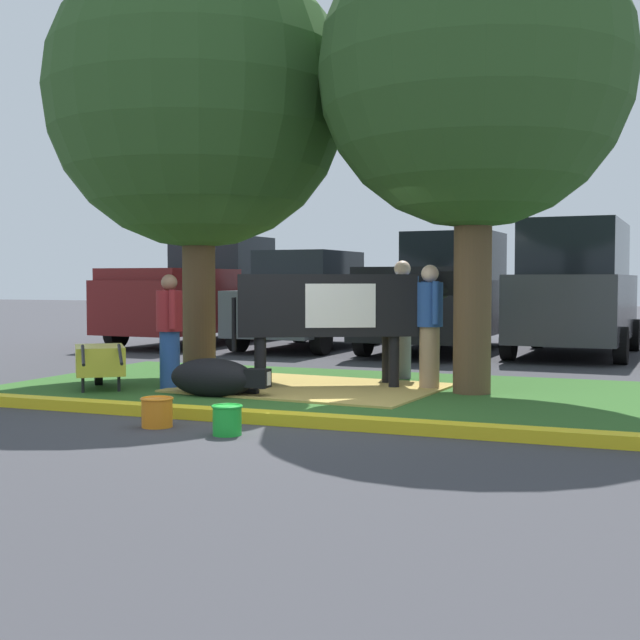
% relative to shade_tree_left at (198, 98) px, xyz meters
% --- Properties ---
extents(ground_plane, '(80.00, 80.00, 0.00)m').
position_rel_shade_tree_left_xyz_m(ground_plane, '(2.32, -2.38, -4.02)').
color(ground_plane, '#38383D').
extents(grass_island, '(8.15, 4.79, 0.02)m').
position_rel_shade_tree_left_xyz_m(grass_island, '(2.01, -0.59, -4.01)').
color(grass_island, '#2D5B23').
rests_on(grass_island, ground).
extents(curb_yellow, '(9.35, 0.24, 0.12)m').
position_rel_shade_tree_left_xyz_m(curb_yellow, '(2.01, -3.13, -3.96)').
color(curb_yellow, yellow).
rests_on(curb_yellow, ground).
extents(hay_bedding, '(3.40, 2.67, 0.04)m').
position_rel_shade_tree_left_xyz_m(hay_bedding, '(1.99, -0.58, -4.00)').
color(hay_bedding, tan).
rests_on(hay_bedding, ground).
extents(shade_tree_left, '(4.31, 4.31, 6.20)m').
position_rel_shade_tree_left_xyz_m(shade_tree_left, '(0.00, 0.00, 0.00)').
color(shade_tree_left, brown).
rests_on(shade_tree_left, ground).
extents(shade_tree_right, '(3.87, 3.87, 5.94)m').
position_rel_shade_tree_left_xyz_m(shade_tree_right, '(4.01, -0.24, -0.04)').
color(shade_tree_right, brown).
rests_on(shade_tree_right, ground).
extents(cow_holstein, '(2.92, 1.82, 1.55)m').
position_rel_shade_tree_left_xyz_m(cow_holstein, '(2.21, -0.33, -2.93)').
color(cow_holstein, black).
rests_on(cow_holstein, ground).
extents(calf_lying, '(1.31, 0.53, 0.48)m').
position_rel_shade_tree_left_xyz_m(calf_lying, '(1.16, -1.66, -3.79)').
color(calf_lying, black).
rests_on(calf_lying, ground).
extents(person_handler, '(0.51, 0.34, 1.71)m').
position_rel_shade_tree_left_xyz_m(person_handler, '(2.75, 0.99, -3.10)').
color(person_handler, slate).
rests_on(person_handler, ground).
extents(person_visitor_near, '(0.39, 0.42, 1.50)m').
position_rel_shade_tree_left_xyz_m(person_visitor_near, '(0.27, -1.25, -3.22)').
color(person_visitor_near, '#23478C').
rests_on(person_visitor_near, ground).
extents(person_visitor_far, '(0.34, 0.46, 1.63)m').
position_rel_shade_tree_left_xyz_m(person_visitor_far, '(3.43, -0.07, -3.15)').
color(person_visitor_far, '#9E7F5B').
rests_on(person_visitor_far, ground).
extents(wheelbarrow, '(1.27, 1.43, 0.63)m').
position_rel_shade_tree_left_xyz_m(wheelbarrow, '(-0.56, -1.61, -3.64)').
color(wheelbarrow, gold).
rests_on(wheelbarrow, ground).
extents(bucket_orange, '(0.32, 0.32, 0.29)m').
position_rel_shade_tree_left_xyz_m(bucket_orange, '(1.64, -3.71, -3.87)').
color(bucket_orange, orange).
rests_on(bucket_orange, ground).
extents(bucket_green, '(0.29, 0.29, 0.28)m').
position_rel_shade_tree_left_xyz_m(bucket_green, '(2.48, -3.85, -3.88)').
color(bucket_green, green).
rests_on(bucket_green, ground).
extents(pickup_truck_maroon, '(2.39, 5.48, 2.42)m').
position_rel_shade_tree_left_xyz_m(pickup_truck_maroon, '(-3.35, 6.11, -2.91)').
color(pickup_truck_maroon, maroon).
rests_on(pickup_truck_maroon, ground).
extents(hatchback_white, '(2.16, 4.47, 2.02)m').
position_rel_shade_tree_left_xyz_m(hatchback_white, '(-0.60, 5.68, -3.04)').
color(hatchback_white, '#4C5156').
rests_on(hatchback_white, ground).
extents(pickup_truck_black, '(2.39, 5.48, 2.42)m').
position_rel_shade_tree_left_xyz_m(pickup_truck_black, '(2.11, 6.14, -2.91)').
color(pickup_truck_black, black).
rests_on(pickup_truck_black, ground).
extents(suv_dark_grey, '(2.27, 4.68, 2.52)m').
position_rel_shade_tree_left_xyz_m(suv_dark_grey, '(4.70, 6.00, -2.75)').
color(suv_dark_grey, '#3D3D42').
rests_on(suv_dark_grey, ground).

